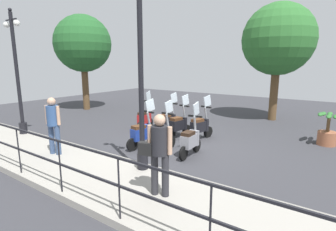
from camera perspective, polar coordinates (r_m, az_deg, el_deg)
The scene contains 17 objects.
ground_plane at distance 8.66m, azimuth 1.98°, elevation -6.44°, with size 28.00×28.00×0.00m, color #38383D.
promenade_walkway at distance 6.39m, azimuth -13.95°, elevation -12.78°, with size 2.20×20.00×0.15m.
fence_railing at distance 5.51m, azimuth -22.61°, elevation -8.03°, with size 0.04×16.03×1.07m.
lamp_post_near at distance 5.99m, azimuth -5.91°, elevation 7.54°, with size 0.26×0.90×4.72m.
lamp_post_far at distance 10.54m, azimuth -29.87°, elevation 6.61°, with size 0.26×0.90×4.28m.
pedestrian_with_bag at distance 4.93m, azimuth -2.05°, elevation -7.28°, with size 0.41×0.63×1.59m.
pedestrian_distant at distance 7.81m, azimuth -23.73°, elevation -1.20°, with size 0.39×0.48×1.59m.
tree_large at distance 15.71m, azimuth -18.05°, elevation 14.56°, with size 3.11×3.11×5.24m.
tree_distant at distance 13.11m, azimuth 22.85°, elevation 14.92°, with size 3.18×3.18×5.26m.
potted_palm at distance 10.00m, azimuth 31.38°, elevation -3.04°, with size 1.06×0.66×1.05m.
scooter_near_0 at distance 7.56m, azimuth 4.89°, elevation -5.33°, with size 1.23×0.44×1.54m.
scooter_near_1 at distance 7.94m, azimuth -1.35°, elevation -4.47°, with size 1.23×0.44×1.54m.
scooter_near_2 at distance 8.27m, azimuth -5.60°, elevation -3.87°, with size 1.22×0.48×1.54m.
scooter_far_0 at distance 9.22m, azimuth 7.05°, elevation -2.29°, with size 1.21×0.52×1.54m.
scooter_far_1 at distance 9.39m, azimuth 2.39°, elevation -1.95°, with size 1.22×0.48×1.54m.
scooter_far_2 at distance 9.93m, azimuth -0.04°, elevation -1.20°, with size 1.23×0.46×1.54m.
scooter_far_3 at distance 10.47m, azimuth -5.09°, elevation -0.59°, with size 1.22×0.48×1.54m.
Camera 1 is at (-6.93, -4.45, 2.66)m, focal length 28.00 mm.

